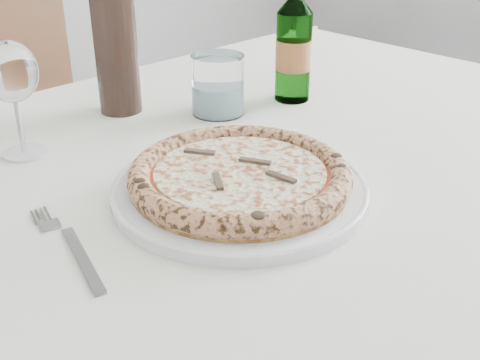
{
  "coord_description": "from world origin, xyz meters",
  "views": [
    {
      "loc": [
        -0.62,
        -0.33,
        1.11
      ],
      "look_at": [
        -0.22,
        0.18,
        0.78
      ],
      "focal_mm": 45.0,
      "sensor_mm": 36.0,
      "label": 1
    }
  ],
  "objects_px": {
    "wine_glass": "(11,75)",
    "tumbler": "(218,89)",
    "dining_table": "(196,221)",
    "beer_bottle": "(294,46)",
    "wine_bottle": "(115,39)",
    "chair_far": "(31,139)",
    "plate": "(240,188)",
    "pizza": "(240,175)"
  },
  "relations": [
    {
      "from": "beer_bottle",
      "to": "wine_bottle",
      "type": "xyz_separation_m",
      "value": [
        -0.26,
        0.13,
        0.03
      ]
    },
    {
      "from": "wine_bottle",
      "to": "plate",
      "type": "bearing_deg",
      "value": -94.12
    },
    {
      "from": "dining_table",
      "to": "pizza",
      "type": "relative_size",
      "value": 5.8
    },
    {
      "from": "plate",
      "to": "wine_bottle",
      "type": "bearing_deg",
      "value": 85.88
    },
    {
      "from": "chair_far",
      "to": "tumbler",
      "type": "xyz_separation_m",
      "value": [
        0.12,
        -0.62,
        0.26
      ]
    },
    {
      "from": "wine_glass",
      "to": "tumbler",
      "type": "relative_size",
      "value": 1.67
    },
    {
      "from": "dining_table",
      "to": "chair_far",
      "type": "xyz_separation_m",
      "value": [
        0.03,
        0.76,
        -0.14
      ]
    },
    {
      "from": "plate",
      "to": "beer_bottle",
      "type": "height_order",
      "value": "beer_bottle"
    },
    {
      "from": "wine_glass",
      "to": "tumbler",
      "type": "bearing_deg",
      "value": -6.24
    },
    {
      "from": "chair_far",
      "to": "beer_bottle",
      "type": "bearing_deg",
      "value": -67.89
    },
    {
      "from": "dining_table",
      "to": "wine_bottle",
      "type": "distance_m",
      "value": 0.33
    },
    {
      "from": "tumbler",
      "to": "wine_bottle",
      "type": "relative_size",
      "value": 0.34
    },
    {
      "from": "chair_far",
      "to": "tumbler",
      "type": "height_order",
      "value": "chair_far"
    },
    {
      "from": "dining_table",
      "to": "beer_bottle",
      "type": "bearing_deg",
      "value": 22.92
    },
    {
      "from": "pizza",
      "to": "beer_bottle",
      "type": "bearing_deg",
      "value": 37.64
    },
    {
      "from": "plate",
      "to": "pizza",
      "type": "xyz_separation_m",
      "value": [
        -0.0,
        0.0,
        0.02
      ]
    },
    {
      "from": "pizza",
      "to": "wine_glass",
      "type": "relative_size",
      "value": 1.69
    },
    {
      "from": "plate",
      "to": "tumbler",
      "type": "relative_size",
      "value": 3.26
    },
    {
      "from": "beer_bottle",
      "to": "wine_glass",
      "type": "bearing_deg",
      "value": 172.7
    },
    {
      "from": "dining_table",
      "to": "wine_bottle",
      "type": "bearing_deg",
      "value": 84.26
    },
    {
      "from": "chair_far",
      "to": "wine_bottle",
      "type": "height_order",
      "value": "wine_bottle"
    },
    {
      "from": "beer_bottle",
      "to": "wine_bottle",
      "type": "relative_size",
      "value": 0.83
    },
    {
      "from": "dining_table",
      "to": "chair_far",
      "type": "height_order",
      "value": "chair_far"
    },
    {
      "from": "wine_bottle",
      "to": "wine_glass",
      "type": "bearing_deg",
      "value": -158.91
    },
    {
      "from": "dining_table",
      "to": "pizza",
      "type": "distance_m",
      "value": 0.15
    },
    {
      "from": "dining_table",
      "to": "plate",
      "type": "height_order",
      "value": "plate"
    },
    {
      "from": "dining_table",
      "to": "beer_bottle",
      "type": "relative_size",
      "value": 6.77
    },
    {
      "from": "tumbler",
      "to": "wine_bottle",
      "type": "distance_m",
      "value": 0.18
    },
    {
      "from": "pizza",
      "to": "tumbler",
      "type": "relative_size",
      "value": 2.82
    },
    {
      "from": "chair_far",
      "to": "plate",
      "type": "xyz_separation_m",
      "value": [
        -0.03,
        -0.86,
        0.23
      ]
    },
    {
      "from": "wine_glass",
      "to": "plate",
      "type": "bearing_deg",
      "value": -59.38
    },
    {
      "from": "wine_glass",
      "to": "tumbler",
      "type": "xyz_separation_m",
      "value": [
        0.31,
        -0.03,
        -0.07
      ]
    },
    {
      "from": "dining_table",
      "to": "pizza",
      "type": "height_order",
      "value": "pizza"
    },
    {
      "from": "tumbler",
      "to": "chair_far",
      "type": "bearing_deg",
      "value": 100.95
    },
    {
      "from": "wine_glass",
      "to": "tumbler",
      "type": "height_order",
      "value": "wine_glass"
    },
    {
      "from": "beer_bottle",
      "to": "dining_table",
      "type": "bearing_deg",
      "value": -157.08
    },
    {
      "from": "chair_far",
      "to": "dining_table",
      "type": "bearing_deg",
      "value": -92.0
    },
    {
      "from": "wine_bottle",
      "to": "tumbler",
      "type": "bearing_deg",
      "value": -41.74
    },
    {
      "from": "chair_far",
      "to": "beer_bottle",
      "type": "distance_m",
      "value": 0.76
    },
    {
      "from": "wine_glass",
      "to": "wine_bottle",
      "type": "relative_size",
      "value": 0.57
    },
    {
      "from": "chair_far",
      "to": "beer_bottle",
      "type": "relative_size",
      "value": 4.0
    },
    {
      "from": "dining_table",
      "to": "beer_bottle",
      "type": "height_order",
      "value": "beer_bottle"
    }
  ]
}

